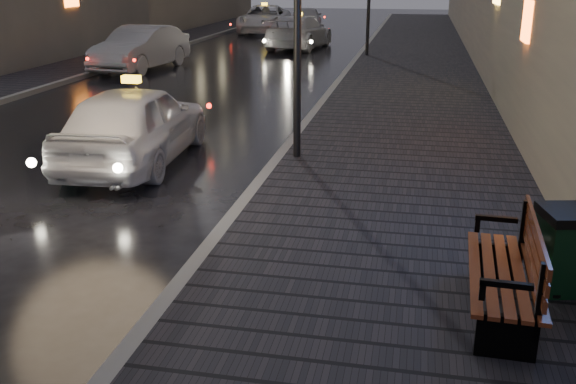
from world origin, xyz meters
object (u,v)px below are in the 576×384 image
at_px(taxi_mid, 299,32).
at_px(car_far, 307,18).
at_px(trash_bin, 567,249).
at_px(taxi_near, 135,124).
at_px(taxi_far, 265,19).
at_px(bench, 512,271).
at_px(car_left_mid, 141,48).

relative_size(taxi_mid, car_far, 1.21).
height_order(trash_bin, taxi_near, taxi_near).
height_order(taxi_near, taxi_mid, taxi_near).
relative_size(taxi_near, taxi_far, 0.78).
bearing_deg(car_far, taxi_far, 31.93).
relative_size(taxi_far, car_far, 1.31).
relative_size(bench, taxi_near, 0.44).
bearing_deg(car_left_mid, car_far, 85.64).
distance_m(trash_bin, taxi_far, 33.37).
relative_size(taxi_near, car_left_mid, 0.94).
relative_size(bench, car_far, 0.45).
relative_size(bench, taxi_mid, 0.38).
xyz_separation_m(taxi_far, car_far, (2.24, 1.81, -0.05)).
bearing_deg(taxi_near, car_left_mid, -70.42).
xyz_separation_m(trash_bin, car_far, (-8.73, 33.32, 0.12)).
relative_size(trash_bin, car_far, 0.21).
xyz_separation_m(trash_bin, taxi_far, (-10.97, 31.51, 0.18)).
distance_m(taxi_mid, taxi_far, 8.42).
bearing_deg(car_left_mid, taxi_far, 92.47).
height_order(trash_bin, car_far, car_far).
distance_m(taxi_mid, car_far, 9.55).
bearing_deg(bench, taxi_mid, 108.11).
bearing_deg(taxi_near, car_far, -90.22).
height_order(taxi_far, car_far, taxi_far).
xyz_separation_m(taxi_mid, taxi_far, (-3.50, 7.65, 0.03)).
bearing_deg(trash_bin, bench, -144.66).
distance_m(taxi_far, car_far, 2.88).
xyz_separation_m(taxi_near, taxi_mid, (-0.46, 19.65, -0.00)).
bearing_deg(taxi_far, trash_bin, -75.42).
relative_size(car_left_mid, taxi_mid, 0.91).
bearing_deg(taxi_mid, taxi_far, -58.54).
relative_size(trash_bin, taxi_mid, 0.18).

